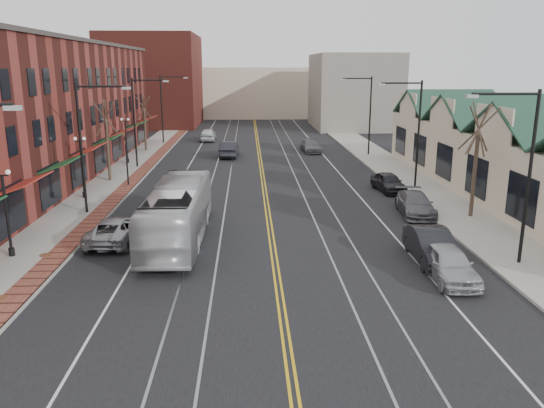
{
  "coord_description": "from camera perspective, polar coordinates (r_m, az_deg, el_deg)",
  "views": [
    {
      "loc": [
        -1.24,
        -16.96,
        9.08
      ],
      "look_at": [
        0.02,
        10.34,
        2.0
      ],
      "focal_mm": 35.0,
      "sensor_mm": 36.0,
      "label": 1
    }
  ],
  "objects": [
    {
      "name": "transit_bus",
      "position": [
        28.69,
        -10.08,
        -0.9
      ],
      "size": [
        2.81,
        11.22,
        3.11
      ],
      "primitive_type": "imported",
      "rotation": [
        0.0,
        0.0,
        3.12
      ],
      "color": "#BABBBC",
      "rests_on": "ground"
    },
    {
      "name": "distant_car_far",
      "position": [
        68.04,
        -6.89,
        7.43
      ],
      "size": [
        1.92,
        4.76,
        1.62
      ],
      "primitive_type": "imported",
      "rotation": [
        0.0,
        0.0,
        3.14
      ],
      "color": "silver",
      "rests_on": "ground"
    },
    {
      "name": "building_right",
      "position": [
        42.22,
        24.57,
        3.96
      ],
      "size": [
        8.0,
        36.0,
        4.6
      ],
      "primitive_type": "cube",
      "color": "beige",
      "rests_on": "ground"
    },
    {
      "name": "streetlight_r_1",
      "position": [
        41.05,
        14.94,
        8.37
      ],
      "size": [
        3.33,
        0.25,
        8.0
      ],
      "color": "black",
      "rests_on": "sidewalk_right"
    },
    {
      "name": "tree_left_near",
      "position": [
        44.76,
        -17.32,
        6.72
      ],
      "size": [
        1.78,
        1.37,
        6.48
      ],
      "color": "#382B21",
      "rests_on": "sidewalk_left"
    },
    {
      "name": "traffic_signal",
      "position": [
        42.55,
        -15.38,
        4.9
      ],
      "size": [
        0.18,
        0.15,
        3.8
      ],
      "color": "black",
      "rests_on": "sidewalk_left"
    },
    {
      "name": "building_left",
      "position": [
        47.55,
        -24.89,
        8.88
      ],
      "size": [
        10.0,
        50.0,
        11.0
      ],
      "primitive_type": "cube",
      "color": "maroon",
      "rests_on": "ground"
    },
    {
      "name": "backdrop_right",
      "position": [
        83.63,
        8.74,
        11.9
      ],
      "size": [
        12.0,
        16.0,
        11.0
      ],
      "primitive_type": "cube",
      "color": "slate",
      "rests_on": "ground"
    },
    {
      "name": "lamppost_l_1",
      "position": [
        28.35,
        -26.61,
        -1.09
      ],
      "size": [
        0.84,
        0.28,
        4.27
      ],
      "color": "black",
      "rests_on": "sidewalk_left"
    },
    {
      "name": "tree_right_mid",
      "position": [
        34.29,
        21.08,
        4.61
      ],
      "size": [
        1.9,
        1.46,
        6.93
      ],
      "color": "#382B21",
      "rests_on": "sidewalk_right"
    },
    {
      "name": "manhole_far",
      "position": [
        28.31,
        -23.18,
        -5.06
      ],
      "size": [
        0.6,
        0.6,
        0.02
      ],
      "primitive_type": "cylinder",
      "color": "#592D19",
      "rests_on": "sidewalk_left"
    },
    {
      "name": "distant_car_right",
      "position": [
        58.6,
        4.2,
        6.23
      ],
      "size": [
        2.16,
        4.71,
        1.33
      ],
      "primitive_type": "imported",
      "rotation": [
        0.0,
        0.0,
        0.06
      ],
      "color": "slate",
      "rests_on": "ground"
    },
    {
      "name": "tree_left_far",
      "position": [
        60.31,
        -13.55,
        8.6
      ],
      "size": [
        1.66,
        1.28,
        6.02
      ],
      "color": "#382B21",
      "rests_on": "sidewalk_left"
    },
    {
      "name": "distant_car_left",
      "position": [
        55.46,
        -4.63,
        5.91
      ],
      "size": [
        1.98,
        5.06,
        1.64
      ],
      "primitive_type": "imported",
      "rotation": [
        0.0,
        0.0,
        3.09
      ],
      "color": "#222227",
      "rests_on": "ground"
    },
    {
      "name": "streetlight_r_0",
      "position": [
        26.36,
        25.26,
        4.29
      ],
      "size": [
        3.33,
        0.25,
        8.0
      ],
      "color": "black",
      "rests_on": "sidewalk_right"
    },
    {
      "name": "parked_suv",
      "position": [
        29.42,
        -16.41,
        -2.64
      ],
      "size": [
        2.63,
        5.15,
        1.39
      ],
      "primitive_type": "imported",
      "rotation": [
        0.0,
        0.0,
        3.08
      ],
      "color": "#A7A8AE",
      "rests_on": "ground"
    },
    {
      "name": "streetlight_r_2",
      "position": [
        56.46,
        10.09,
        10.18
      ],
      "size": [
        3.33,
        0.25,
        8.0
      ],
      "color": "black",
      "rests_on": "sidewalk_right"
    },
    {
      "name": "streetlight_l_3",
      "position": [
        65.82,
        -11.41,
        10.71
      ],
      "size": [
        3.33,
        0.25,
        8.0
      ],
      "color": "black",
      "rests_on": "sidewalk_left"
    },
    {
      "name": "sidewalk_right",
      "position": [
        40.28,
        16.62,
        0.99
      ],
      "size": [
        4.0,
        120.0,
        0.15
      ],
      "primitive_type": "cube",
      "color": "gray",
      "rests_on": "ground"
    },
    {
      "name": "parked_car_a",
      "position": [
        24.58,
        18.47,
        -6.08
      ],
      "size": [
        1.8,
        4.38,
        1.49
      ],
      "primitive_type": "imported",
      "rotation": [
        0.0,
        0.0,
        -0.01
      ],
      "color": "#A9AAB0",
      "rests_on": "ground"
    },
    {
      "name": "lamppost_l_3",
      "position": [
        52.7,
        -15.4,
        6.51
      ],
      "size": [
        0.84,
        0.28,
        4.27
      ],
      "color": "black",
      "rests_on": "sidewalk_left"
    },
    {
      "name": "backdrop_left",
      "position": [
        88.23,
        -12.6,
        12.83
      ],
      "size": [
        14.0,
        18.0,
        14.0
      ],
      "primitive_type": "cube",
      "color": "maroon",
      "rests_on": "ground"
    },
    {
      "name": "parked_car_c",
      "position": [
        34.62,
        15.16,
        -0.01
      ],
      "size": [
        2.34,
        4.94,
        1.39
      ],
      "primitive_type": "imported",
      "rotation": [
        0.0,
        0.0,
        -0.08
      ],
      "color": "#5D5C63",
      "rests_on": "ground"
    },
    {
      "name": "parked_car_d",
      "position": [
        40.69,
        12.43,
        2.31
      ],
      "size": [
        2.19,
        4.34,
        1.42
      ],
      "primitive_type": "imported",
      "rotation": [
        0.0,
        0.0,
        0.13
      ],
      "color": "black",
      "rests_on": "ground"
    },
    {
      "name": "parked_car_b",
      "position": [
        26.51,
        16.8,
        -4.35
      ],
      "size": [
        1.81,
        4.83,
        1.57
      ],
      "primitive_type": "imported",
      "rotation": [
        0.0,
        0.0,
        -0.03
      ],
      "color": "black",
      "rests_on": "ground"
    },
    {
      "name": "ground",
      "position": [
        19.28,
        1.4,
        -13.58
      ],
      "size": [
        160.0,
        160.0,
        0.0
      ],
      "primitive_type": "plane",
      "color": "black",
      "rests_on": "ground"
    },
    {
      "name": "lamppost_l_2",
      "position": [
        39.33,
        -19.74,
        3.59
      ],
      "size": [
        0.84,
        0.28,
        4.27
      ],
      "color": "black",
      "rests_on": "sidewalk_left"
    },
    {
      "name": "streetlight_l_1",
      "position": [
        34.63,
        -19.23,
        7.0
      ],
      "size": [
        3.33,
        0.25,
        8.0
      ],
      "color": "black",
      "rests_on": "sidewalk_left"
    },
    {
      "name": "sidewalk_left",
      "position": [
        39.53,
        -18.37,
        0.6
      ],
      "size": [
        4.0,
        120.0,
        0.15
      ],
      "primitive_type": "cube",
      "color": "gray",
      "rests_on": "ground"
    },
    {
      "name": "streetlight_l_2",
      "position": [
        50.1,
        -14.12,
        9.45
      ],
      "size": [
        3.33,
        0.25,
        8.0
      ],
      "color": "black",
      "rests_on": "sidewalk_left"
    },
    {
      "name": "backdrop_mid",
      "position": [
        102.07,
        -2.0,
        11.94
      ],
      "size": [
        22.0,
        14.0,
        9.0
      ],
      "primitive_type": "cube",
      "color": "beige",
      "rests_on": "ground"
    }
  ]
}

